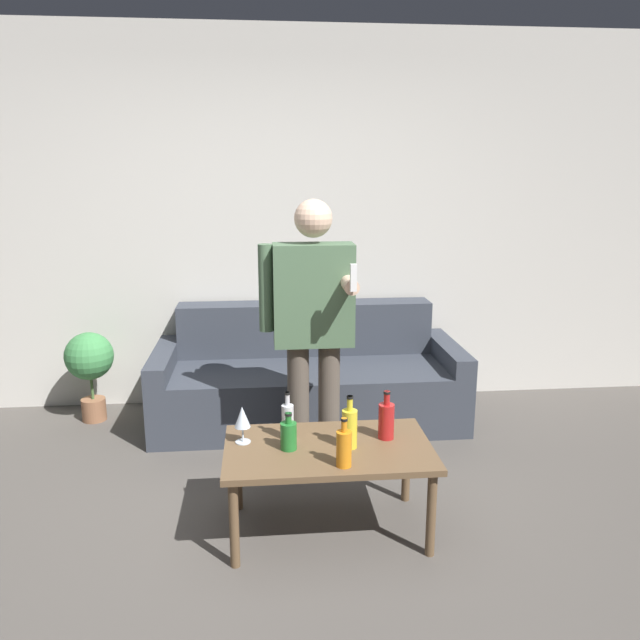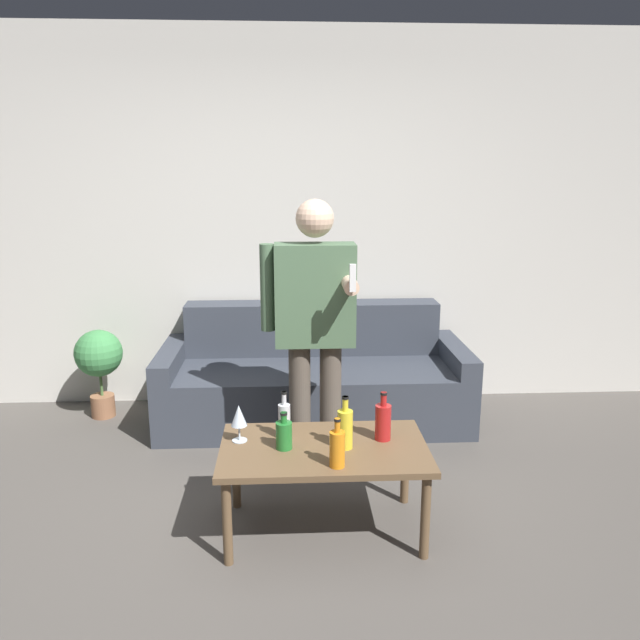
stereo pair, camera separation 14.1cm
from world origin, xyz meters
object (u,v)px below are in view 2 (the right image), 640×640
bottle_orange (284,434)px  person_standing_front (314,318)px  coffee_table (324,456)px  couch (314,380)px

bottle_orange → person_standing_front: person_standing_front is taller
coffee_table → bottle_orange: 0.23m
couch → coffee_table: (-0.01, -1.44, 0.11)m
coffee_table → bottle_orange: bottle_orange is taller
person_standing_front → coffee_table: bearing=-88.5°
coffee_table → bottle_orange: (-0.19, -0.01, 0.12)m
coffee_table → person_standing_front: 0.85m
couch → coffee_table: 1.44m
bottle_orange → couch: bearing=82.1°
couch → person_standing_front: (-0.03, -0.77, 0.63)m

